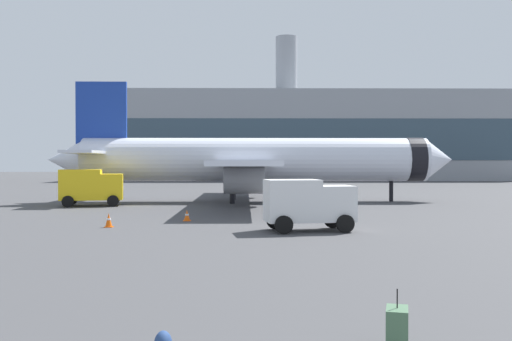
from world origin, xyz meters
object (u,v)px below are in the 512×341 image
(service_truck, at_px, (91,186))
(rolling_suitcase, at_px, (397,327))
(airplane_at_gate, at_px, (253,160))
(safety_cone_far, at_px, (109,220))
(safety_cone_near, at_px, (187,216))
(cargo_van, at_px, (308,202))
(safety_cone_mid, at_px, (268,193))

(service_truck, height_order, rolling_suitcase, service_truck)
(airplane_at_gate, xyz_separation_m, safety_cone_far, (-7.84, -19.58, -3.28))
(airplane_at_gate, bearing_deg, safety_cone_near, -103.81)
(safety_cone_far, height_order, rolling_suitcase, rolling_suitcase)
(cargo_van, height_order, safety_cone_mid, cargo_van)
(safety_cone_near, bearing_deg, safety_cone_far, -139.83)
(safety_cone_near, height_order, safety_cone_far, safety_cone_far)
(cargo_van, bearing_deg, safety_cone_mid, 92.01)
(safety_cone_mid, height_order, rolling_suitcase, rolling_suitcase)
(cargo_van, height_order, safety_cone_far, cargo_van)
(service_truck, relative_size, rolling_suitcase, 4.66)
(service_truck, relative_size, cargo_van, 1.10)
(service_truck, xyz_separation_m, safety_cone_near, (8.87, -11.53, -1.29))
(safety_cone_far, bearing_deg, airplane_at_gate, 68.19)
(rolling_suitcase, bearing_deg, safety_cone_near, 105.68)
(safety_cone_near, xyz_separation_m, rolling_suitcase, (6.44, -22.93, 0.07))
(airplane_at_gate, distance_m, safety_cone_mid, 8.70)
(airplane_at_gate, bearing_deg, safety_cone_far, -111.81)
(airplane_at_gate, height_order, rolling_suitcase, airplane_at_gate)
(airplane_at_gate, height_order, cargo_van, airplane_at_gate)
(cargo_van, height_order, rolling_suitcase, cargo_van)
(safety_cone_far, relative_size, rolling_suitcase, 0.69)
(safety_cone_near, bearing_deg, rolling_suitcase, -74.32)
(cargo_van, distance_m, safety_cone_mid, 29.29)
(cargo_van, relative_size, rolling_suitcase, 4.23)
(safety_cone_near, relative_size, rolling_suitcase, 0.59)
(cargo_van, relative_size, safety_cone_far, 6.16)
(safety_cone_mid, xyz_separation_m, rolling_suitcase, (0.83, -47.18, 0.04))
(safety_cone_mid, relative_size, rolling_suitcase, 0.64)
(airplane_at_gate, xyz_separation_m, rolling_suitcase, (2.42, -39.29, -3.27))
(cargo_van, distance_m, safety_cone_far, 10.66)
(airplane_at_gate, bearing_deg, service_truck, -159.45)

